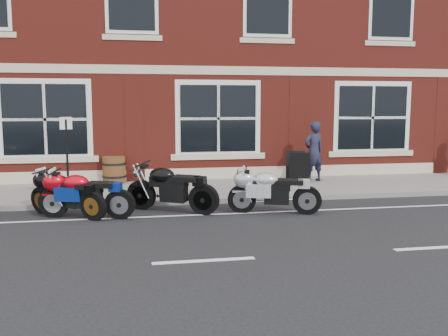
{
  "coord_description": "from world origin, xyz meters",
  "views": [
    {
      "loc": [
        -1.02,
        -10.4,
        2.42
      ],
      "look_at": [
        1.15,
        1.6,
        0.84
      ],
      "focal_mm": 40.0,
      "sensor_mm": 36.0,
      "label": 1
    }
  ],
  "objects": [
    {
      "name": "sidewalk",
      "position": [
        0.0,
        3.0,
        0.06
      ],
      "size": [
        30.0,
        3.0,
        0.12
      ],
      "primitive_type": "cube",
      "color": "slate",
      "rests_on": "ground"
    },
    {
      "name": "pedestrian_left",
      "position": [
        4.22,
        3.6,
        1.01
      ],
      "size": [
        0.74,
        0.58,
        1.78
      ],
      "primitive_type": "imported",
      "rotation": [
        0.0,
        0.0,
        3.41
      ],
      "color": "#1B1D32",
      "rests_on": "sidewalk"
    },
    {
      "name": "ground",
      "position": [
        0.0,
        0.0,
        0.0
      ],
      "size": [
        80.0,
        80.0,
        0.0
      ],
      "primitive_type": "plane",
      "color": "black",
      "rests_on": "ground"
    },
    {
      "name": "a_board_sign",
      "position": [
        3.6,
        3.26,
        0.59
      ],
      "size": [
        0.63,
        0.5,
        0.93
      ],
      "primitive_type": null,
      "rotation": [
        0.0,
        0.0,
        -0.25
      ],
      "color": "black",
      "rests_on": "sidewalk"
    },
    {
      "name": "kerb",
      "position": [
        0.0,
        1.42,
        0.06
      ],
      "size": [
        30.0,
        0.16,
        0.12
      ],
      "primitive_type": "cube",
      "color": "slate",
      "rests_on": "ground"
    },
    {
      "name": "moto_sport_black",
      "position": [
        -2.47,
        0.55,
        0.52
      ],
      "size": [
        1.7,
        1.31,
        0.91
      ],
      "rotation": [
        0.0,
        0.0,
        0.93
      ],
      "color": "black",
      "rests_on": "ground"
    },
    {
      "name": "moto_sport_red",
      "position": [
        -2.08,
        0.35,
        0.54
      ],
      "size": [
        2.05,
        0.7,
        0.94
      ],
      "rotation": [
        0.0,
        0.0,
        1.29
      ],
      "color": "black",
      "rests_on": "ground"
    },
    {
      "name": "pub_building",
      "position": [
        0.0,
        10.5,
        6.0
      ],
      "size": [
        24.0,
        12.0,
        12.0
      ],
      "primitive_type": "cube",
      "color": "maroon",
      "rests_on": "ground"
    },
    {
      "name": "barrel_planter",
      "position": [
        -1.61,
        4.3,
        0.51
      ],
      "size": [
        0.7,
        0.7,
        0.77
      ],
      "color": "#503B15",
      "rests_on": "sidewalk"
    },
    {
      "name": "parking_sign",
      "position": [
        -2.56,
        1.55,
        1.27
      ],
      "size": [
        0.27,
        0.13,
        1.99
      ],
      "rotation": [
        0.0,
        0.0,
        0.41
      ],
      "color": "black",
      "rests_on": "sidewalk"
    },
    {
      "name": "moto_naked_black",
      "position": [
        -0.24,
        0.65,
        0.58
      ],
      "size": [
        1.99,
        1.28,
        1.01
      ],
      "rotation": [
        0.0,
        0.0,
        1.03
      ],
      "color": "black",
      "rests_on": "ground"
    },
    {
      "name": "moto_sport_silver",
      "position": [
        1.96,
        0.07,
        0.53
      ],
      "size": [
        2.02,
        0.69,
        0.93
      ],
      "rotation": [
        0.0,
        0.0,
        1.29
      ],
      "color": "black",
      "rests_on": "ground"
    }
  ]
}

